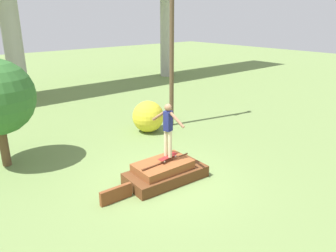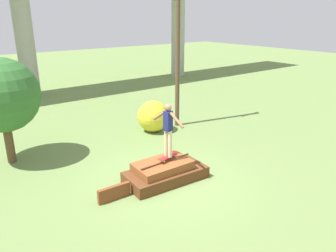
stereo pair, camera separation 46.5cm
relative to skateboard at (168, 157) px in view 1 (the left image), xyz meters
The scene contains 7 objects.
ground_plane 0.77m from the skateboard, 158.01° to the right, with size 80.00×80.00×0.00m, color olive.
scrap_pile 0.50m from the skateboard, 166.78° to the right, with size 2.64×1.42×0.68m.
scrap_plank_loose 2.07m from the skateboard, behind, with size 0.99×0.15×0.42m.
skateboard is the anchor object (origin of this frame).
skater 1.01m from the skateboard, 165.96° to the right, with size 0.30×1.25×1.71m.
utility_pole 6.57m from the skateboard, 47.86° to the left, with size 1.30×0.20×8.88m.
bush_yellow_flowering 4.54m from the skateboard, 60.85° to the left, with size 1.40×1.40×1.40m.
Camera 1 is at (-5.98, -7.14, 5.01)m, focal length 35.00 mm.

